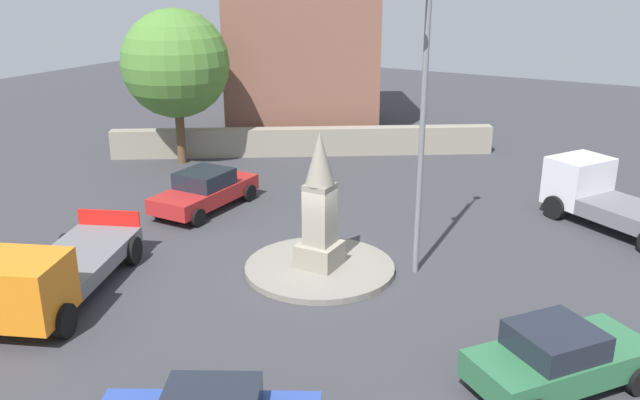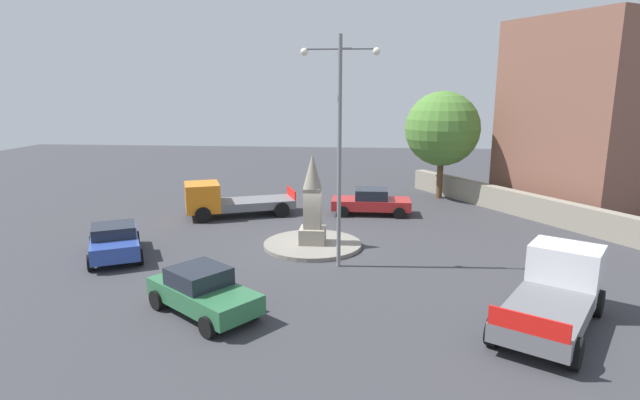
{
  "view_description": "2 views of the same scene",
  "coord_description": "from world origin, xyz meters",
  "px_view_note": "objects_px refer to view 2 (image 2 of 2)",
  "views": [
    {
      "loc": [
        15.61,
        8.66,
        8.37
      ],
      "look_at": [
        -0.59,
        -0.31,
        1.96
      ],
      "focal_mm": 37.55,
      "sensor_mm": 36.0,
      "label": 1
    },
    {
      "loc": [
        -2.35,
        21.4,
        6.86
      ],
      "look_at": [
        -0.36,
        0.24,
        2.19
      ],
      "focal_mm": 28.14,
      "sensor_mm": 36.0,
      "label": 2
    }
  ],
  "objects_px": {
    "car_green_far_side": "(203,291)",
    "tree_near_wall": "(442,129)",
    "car_red_near_island": "(371,202)",
    "corner_building": "(596,115)",
    "monument": "(312,203)",
    "car_blue_approaching": "(114,240)",
    "truck_orange_parked_left": "(226,200)",
    "streetlamp": "(340,134)",
    "truck_white_parked_right": "(556,291)"
  },
  "relations": [
    {
      "from": "car_red_near_island",
      "to": "car_green_far_side",
      "type": "relative_size",
      "value": 1.06
    },
    {
      "from": "car_blue_approaching",
      "to": "truck_orange_parked_left",
      "type": "distance_m",
      "value": 7.74
    },
    {
      "from": "car_red_near_island",
      "to": "car_green_far_side",
      "type": "xyz_separation_m",
      "value": [
        5.3,
        13.43,
        0.0
      ]
    },
    {
      "from": "car_red_near_island",
      "to": "tree_near_wall",
      "type": "height_order",
      "value": "tree_near_wall"
    },
    {
      "from": "streetlamp",
      "to": "corner_building",
      "type": "height_order",
      "value": "corner_building"
    },
    {
      "from": "car_blue_approaching",
      "to": "tree_near_wall",
      "type": "bearing_deg",
      "value": -138.67
    },
    {
      "from": "car_red_near_island",
      "to": "streetlamp",
      "type": "bearing_deg",
      "value": 81.34
    },
    {
      "from": "monument",
      "to": "car_red_near_island",
      "type": "height_order",
      "value": "monument"
    },
    {
      "from": "streetlamp",
      "to": "car_red_near_island",
      "type": "distance_m",
      "value": 9.91
    },
    {
      "from": "monument",
      "to": "truck_orange_parked_left",
      "type": "bearing_deg",
      "value": -43.12
    },
    {
      "from": "streetlamp",
      "to": "corner_building",
      "type": "xyz_separation_m",
      "value": [
        -14.52,
        -12.51,
        0.2
      ]
    },
    {
      "from": "car_red_near_island",
      "to": "car_blue_approaching",
      "type": "distance_m",
      "value": 13.68
    },
    {
      "from": "truck_white_parked_right",
      "to": "corner_building",
      "type": "xyz_separation_m",
      "value": [
        -7.77,
        -16.78,
        4.47
      ]
    },
    {
      "from": "streetlamp",
      "to": "truck_white_parked_right",
      "type": "xyz_separation_m",
      "value": [
        -6.76,
        4.27,
        -4.27
      ]
    },
    {
      "from": "truck_white_parked_right",
      "to": "tree_near_wall",
      "type": "height_order",
      "value": "tree_near_wall"
    },
    {
      "from": "car_green_far_side",
      "to": "tree_near_wall",
      "type": "xyz_separation_m",
      "value": [
        -9.74,
        -18.27,
        3.73
      ]
    },
    {
      "from": "car_red_near_island",
      "to": "car_green_far_side",
      "type": "distance_m",
      "value": 14.44
    },
    {
      "from": "car_blue_approaching",
      "to": "monument",
      "type": "bearing_deg",
      "value": -164.57
    },
    {
      "from": "streetlamp",
      "to": "car_red_near_island",
      "type": "relative_size",
      "value": 2.02
    },
    {
      "from": "car_blue_approaching",
      "to": "car_green_far_side",
      "type": "bearing_deg",
      "value": 137.65
    },
    {
      "from": "truck_orange_parked_left",
      "to": "corner_building",
      "type": "height_order",
      "value": "corner_building"
    },
    {
      "from": "monument",
      "to": "car_blue_approaching",
      "type": "height_order",
      "value": "monument"
    },
    {
      "from": "car_green_far_side",
      "to": "corner_building",
      "type": "relative_size",
      "value": 0.38
    },
    {
      "from": "car_green_far_side",
      "to": "truck_white_parked_right",
      "type": "xyz_separation_m",
      "value": [
        -10.73,
        -0.43,
        0.23
      ]
    },
    {
      "from": "truck_orange_parked_left",
      "to": "corner_building",
      "type": "bearing_deg",
      "value": -166.61
    },
    {
      "from": "corner_building",
      "to": "truck_orange_parked_left",
      "type": "bearing_deg",
      "value": 13.39
    },
    {
      "from": "truck_white_parked_right",
      "to": "truck_orange_parked_left",
      "type": "bearing_deg",
      "value": -41.22
    },
    {
      "from": "monument",
      "to": "car_red_near_island",
      "type": "xyz_separation_m",
      "value": [
        -2.63,
        -6.26,
        -1.25
      ]
    },
    {
      "from": "monument",
      "to": "tree_near_wall",
      "type": "bearing_deg",
      "value": -122.5
    },
    {
      "from": "car_red_near_island",
      "to": "corner_building",
      "type": "distance_m",
      "value": 14.51
    },
    {
      "from": "truck_white_parked_right",
      "to": "tree_near_wall",
      "type": "distance_m",
      "value": 18.2
    },
    {
      "from": "car_blue_approaching",
      "to": "streetlamp",
      "type": "bearing_deg",
      "value": 178.55
    },
    {
      "from": "car_red_near_island",
      "to": "truck_orange_parked_left",
      "type": "bearing_deg",
      "value": 8.96
    },
    {
      "from": "car_blue_approaching",
      "to": "truck_orange_parked_left",
      "type": "relative_size",
      "value": 0.71
    },
    {
      "from": "truck_white_parked_right",
      "to": "tree_near_wall",
      "type": "relative_size",
      "value": 0.81
    },
    {
      "from": "tree_near_wall",
      "to": "corner_building",
      "type": "bearing_deg",
      "value": 173.13
    },
    {
      "from": "car_blue_approaching",
      "to": "corner_building",
      "type": "relative_size",
      "value": 0.4
    },
    {
      "from": "monument",
      "to": "corner_building",
      "type": "distance_m",
      "value": 19.06
    },
    {
      "from": "corner_building",
      "to": "car_red_near_island",
      "type": "bearing_deg",
      "value": 15.99
    },
    {
      "from": "monument",
      "to": "tree_near_wall",
      "type": "distance_m",
      "value": 13.39
    },
    {
      "from": "corner_building",
      "to": "streetlamp",
      "type": "bearing_deg",
      "value": 40.74
    },
    {
      "from": "car_blue_approaching",
      "to": "corner_building",
      "type": "distance_m",
      "value": 27.29
    },
    {
      "from": "streetlamp",
      "to": "truck_orange_parked_left",
      "type": "distance_m",
      "value": 10.89
    },
    {
      "from": "car_blue_approaching",
      "to": "corner_building",
      "type": "height_order",
      "value": "corner_building"
    },
    {
      "from": "car_red_near_island",
      "to": "truck_orange_parked_left",
      "type": "xyz_separation_m",
      "value": [
        7.97,
        1.26,
        0.19
      ]
    },
    {
      "from": "tree_near_wall",
      "to": "car_red_near_island",
      "type": "bearing_deg",
      "value": 47.49
    },
    {
      "from": "car_red_near_island",
      "to": "truck_white_parked_right",
      "type": "height_order",
      "value": "truck_white_parked_right"
    },
    {
      "from": "truck_white_parked_right",
      "to": "corner_building",
      "type": "height_order",
      "value": "corner_building"
    },
    {
      "from": "car_red_near_island",
      "to": "car_blue_approaching",
      "type": "xyz_separation_m",
      "value": [
        10.72,
        8.49,
        -0.0
      ]
    },
    {
      "from": "car_blue_approaching",
      "to": "truck_orange_parked_left",
      "type": "xyz_separation_m",
      "value": [
        -2.75,
        -7.23,
        0.19
      ]
    }
  ]
}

